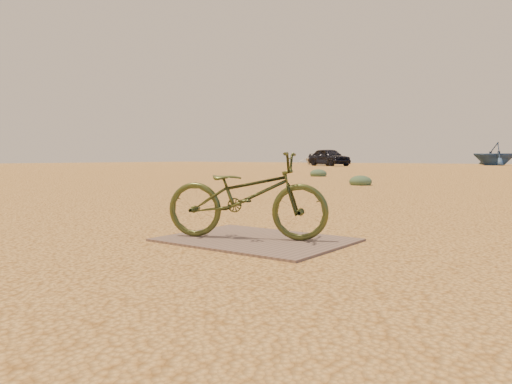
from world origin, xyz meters
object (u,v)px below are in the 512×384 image
Objects in this scene: plywood_board at (256,240)px; car at (329,157)px; bicycle at (246,195)px; boat_near_left at (316,160)px; boat_far_left at (494,154)px.

plywood_board is 0.35× the size of car.
boat_near_left is at bearing 5.67° from bicycle.
bicycle is (-0.09, -0.03, 0.41)m from plywood_board.
bicycle reaches higher than plywood_board.
car is at bearing 3.95° from bicycle.
bicycle is 40.90m from car.
boat_far_left is at bearing -17.12° from car.
car reaches higher than bicycle.
boat_far_left is at bearing 98.65° from plywood_board.
bicycle is at bearing -126.05° from car.
car is at bearing -86.62° from boat_far_left.
boat_near_left is at bearing 64.09° from car.
boat_near_left is 17.29m from boat_far_left.
boat_near_left is at bearing -115.23° from boat_far_left.
plywood_board is 0.43m from bicycle.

